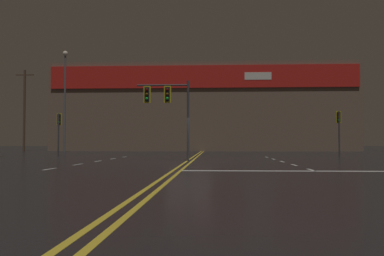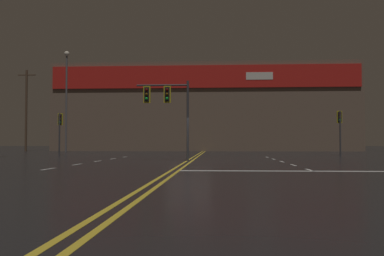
% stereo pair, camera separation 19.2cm
% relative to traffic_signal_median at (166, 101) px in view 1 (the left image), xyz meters
% --- Properties ---
extents(ground_plane, '(200.00, 200.00, 0.00)m').
position_rel_traffic_signal_median_xyz_m(ground_plane, '(1.37, -0.55, -3.51)').
color(ground_plane, black).
extents(road_markings, '(15.53, 60.00, 0.01)m').
position_rel_traffic_signal_median_xyz_m(road_markings, '(2.42, -2.13, -3.50)').
color(road_markings, gold).
rests_on(road_markings, ground).
extents(traffic_signal_median, '(3.07, 0.36, 4.67)m').
position_rel_traffic_signal_median_xyz_m(traffic_signal_median, '(0.00, 0.00, 0.00)').
color(traffic_signal_median, '#38383D').
rests_on(traffic_signal_median, ground).
extents(traffic_signal_corner_northwest, '(0.42, 0.36, 3.50)m').
position_rel_traffic_signal_median_xyz_m(traffic_signal_corner_northwest, '(-10.12, 10.15, -0.93)').
color(traffic_signal_corner_northwest, '#38383D').
rests_on(traffic_signal_corner_northwest, ground).
extents(traffic_signal_corner_northeast, '(0.42, 0.36, 3.64)m').
position_rel_traffic_signal_median_xyz_m(traffic_signal_corner_northeast, '(12.93, 10.56, -0.83)').
color(traffic_signal_corner_northeast, '#38383D').
rests_on(traffic_signal_corner_northeast, ground).
extents(streetlight_near_left, '(0.56, 0.56, 11.14)m').
position_rel_traffic_signal_median_xyz_m(streetlight_near_left, '(-13.57, 21.15, 3.44)').
color(streetlight_near_left, '#59595E').
rests_on(streetlight_near_left, ground).
extents(building_backdrop, '(38.09, 10.23, 10.96)m').
position_rel_traffic_signal_median_xyz_m(building_backdrop, '(1.38, 31.73, 1.99)').
color(building_backdrop, brown).
rests_on(building_backdrop, ground).
extents(utility_pole_row, '(46.27, 0.26, 10.89)m').
position_rel_traffic_signal_median_xyz_m(utility_pole_row, '(2.76, 25.91, 1.90)').
color(utility_pole_row, '#4C3828').
rests_on(utility_pole_row, ground).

